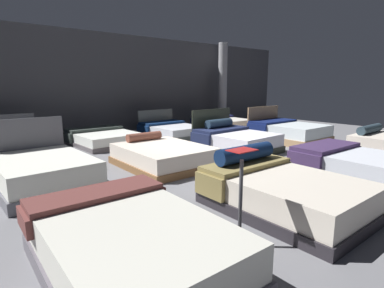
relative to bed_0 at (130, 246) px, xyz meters
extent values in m
cube|color=slate|center=(3.46, 2.79, -0.27)|extent=(18.00, 18.00, 0.02)
cube|color=#47474C|center=(3.46, 8.14, 1.49)|extent=(18.00, 0.06, 3.50)
cube|color=#57525B|center=(0.00, -0.03, -0.17)|extent=(1.45, 2.15, 0.18)
cube|color=silver|center=(0.00, -0.03, 0.09)|extent=(1.39, 2.09, 0.33)
cube|color=brown|center=(0.01, 0.77, 0.28)|extent=(1.42, 0.49, 0.06)
cube|color=brown|center=(-0.71, 0.78, 0.16)|extent=(0.06, 0.48, 0.19)
cube|color=brown|center=(0.72, 0.76, 0.16)|extent=(0.06, 0.48, 0.19)
cube|color=#252227|center=(2.32, -0.08, -0.18)|extent=(1.52, 2.09, 0.15)
cube|color=beige|center=(2.32, -0.08, 0.06)|extent=(1.46, 2.03, 0.32)
cube|color=olive|center=(2.32, 0.65, 0.25)|extent=(1.49, 0.56, 0.07)
cube|color=olive|center=(1.56, 0.65, 0.06)|extent=(0.07, 0.55, 0.31)
cube|color=olive|center=(3.08, 0.65, 0.06)|extent=(0.07, 0.55, 0.31)
cylinder|color=#0F224B|center=(2.32, 0.69, 0.42)|extent=(1.08, 0.25, 0.25)
cube|color=black|center=(4.59, -0.08, -0.15)|extent=(1.52, 2.09, 0.21)
cube|color=silver|center=(4.59, -0.08, 0.08)|extent=(1.46, 2.03, 0.26)
cube|color=#3B294F|center=(4.60, 0.59, 0.25)|extent=(1.48, 0.70, 0.08)
cube|color=#3B294F|center=(3.85, 0.60, 0.07)|extent=(0.09, 0.68, 0.29)
cube|color=#3B294F|center=(5.35, 0.58, 0.07)|extent=(0.09, 0.68, 0.29)
cylinder|color=#293A44|center=(6.95, 0.70, 0.37)|extent=(1.12, 0.24, 0.21)
cube|color=#56565E|center=(-0.03, 3.03, -0.17)|extent=(1.52, 2.00, 0.19)
cube|color=white|center=(-0.03, 3.03, 0.09)|extent=(1.46, 1.93, 0.33)
cube|color=#56565E|center=(-0.07, 4.00, 0.29)|extent=(1.35, 0.10, 1.10)
cube|color=brown|center=(2.32, 2.96, -0.19)|extent=(1.62, 2.02, 0.14)
cube|color=silver|center=(2.32, 2.96, 0.03)|extent=(1.56, 1.96, 0.29)
cylinder|color=brown|center=(2.32, 3.75, 0.27)|extent=(0.85, 0.19, 0.19)
cube|color=black|center=(4.68, 3.02, -0.18)|extent=(1.67, 1.99, 0.16)
cube|color=silver|center=(4.68, 3.02, 0.06)|extent=(1.61, 1.92, 0.31)
cube|color=black|center=(4.62, 3.97, 0.26)|extent=(1.48, 0.12, 1.04)
cube|color=#1A2141|center=(4.64, 3.59, 0.25)|extent=(1.58, 0.78, 0.07)
cube|color=#1A2141|center=(3.85, 3.55, 0.08)|extent=(0.11, 0.70, 0.27)
cube|color=#1A2141|center=(5.43, 3.63, 0.08)|extent=(0.11, 0.70, 0.27)
cylinder|color=#1E2F42|center=(4.64, 3.68, 0.41)|extent=(0.90, 0.28, 0.23)
cube|color=#997652|center=(6.97, 2.98, -0.16)|extent=(1.63, 2.05, 0.20)
cube|color=silver|center=(6.97, 2.98, 0.11)|extent=(1.57, 1.99, 0.33)
cube|color=#997652|center=(6.96, 4.00, 0.25)|extent=(1.53, 0.05, 1.01)
cube|color=#0F1C4E|center=(6.96, 3.60, 0.30)|extent=(1.60, 0.73, 0.06)
cube|color=#0F1C4E|center=(6.15, 3.60, 0.12)|extent=(0.07, 0.73, 0.31)
cube|color=#0F1C4E|center=(7.77, 3.61, 0.12)|extent=(0.07, 0.73, 0.31)
cube|color=#57575C|center=(-0.08, 6.03, -0.19)|extent=(1.64, 2.16, 0.15)
cube|color=silver|center=(-0.08, 6.03, 0.02)|extent=(1.58, 2.10, 0.27)
cube|color=#57575C|center=(-0.03, 7.08, 0.21)|extent=(1.46, 0.11, 0.94)
cube|color=#13284F|center=(-0.05, 6.68, 0.19)|extent=(1.56, 0.81, 0.07)
cube|color=#13284F|center=(0.73, 6.64, 0.03)|extent=(0.10, 0.74, 0.24)
cube|color=#565053|center=(2.28, 6.01, -0.20)|extent=(1.74, 2.08, 0.13)
cube|color=white|center=(2.28, 6.01, -0.02)|extent=(1.68, 2.02, 0.23)
cube|color=#2F3833|center=(2.25, 6.65, 0.14)|extent=(1.64, 0.75, 0.08)
cube|color=#2F3833|center=(1.42, 6.60, -0.03)|extent=(0.12, 0.66, 0.27)
cube|color=#2F3833|center=(3.07, 6.70, -0.03)|extent=(0.12, 0.66, 0.27)
cube|color=#4E5554|center=(4.68, 5.95, -0.19)|extent=(1.59, 2.07, 0.14)
cube|color=silver|center=(4.68, 5.95, -0.01)|extent=(1.53, 2.01, 0.23)
cube|color=#4E5554|center=(4.65, 6.96, 0.16)|extent=(1.45, 0.08, 0.83)
cube|color=#0D224A|center=(4.66, 6.59, 0.15)|extent=(1.53, 0.74, 0.07)
cube|color=#0D224A|center=(3.89, 6.57, -0.02)|extent=(0.09, 0.70, 0.26)
cube|color=#0D224A|center=(5.43, 6.61, -0.02)|extent=(0.09, 0.70, 0.26)
cube|color=brown|center=(6.99, 5.94, -0.18)|extent=(1.70, 1.98, 0.15)
cube|color=silver|center=(6.99, 5.94, 0.03)|extent=(1.64, 1.92, 0.28)
cube|color=#1A1E49|center=(7.02, 6.51, 0.22)|extent=(1.63, 0.77, 0.08)
cube|color=#1A1E49|center=(6.20, 6.55, 0.08)|extent=(0.11, 0.70, 0.20)
cube|color=#1A1E49|center=(7.84, 6.48, 0.08)|extent=(0.11, 0.70, 0.20)
cylinder|color=#876749|center=(7.03, 6.70, 0.36)|extent=(0.90, 0.29, 0.25)
cylinder|color=#3F3F44|center=(1.12, -0.32, -0.25)|extent=(0.24, 0.24, 0.02)
cylinder|color=#3F3F44|center=(1.12, -0.32, 0.22)|extent=(0.04, 0.04, 0.96)
cube|color=#B21E1E|center=(1.12, -0.32, 0.80)|extent=(0.28, 0.20, 0.01)
cylinder|color=#99999E|center=(8.44, 7.45, 1.49)|extent=(0.39, 0.39, 3.50)
camera|label=1|loc=(-1.15, -2.34, 1.45)|focal=28.40mm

